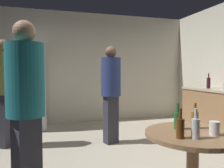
% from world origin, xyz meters
% --- Properties ---
extents(ground_plane, '(5.20, 5.20, 0.10)m').
position_xyz_m(ground_plane, '(0.00, 0.00, -0.05)').
color(ground_plane, '#B2A893').
extents(wall_back, '(5.32, 0.06, 2.70)m').
position_xyz_m(wall_back, '(0.00, 2.63, 1.35)').
color(wall_back, beige).
rests_on(wall_back, ground_plane).
extents(refrigerator, '(0.70, 0.68, 1.80)m').
position_xyz_m(refrigerator, '(-1.36, 2.20, 0.90)').
color(refrigerator, silver).
rests_on(refrigerator, ground_plane).
extents(kitchen_counter, '(0.64, 1.89, 0.90)m').
position_xyz_m(kitchen_counter, '(2.28, 0.55, 0.45)').
color(kitchen_counter, olive).
rests_on(kitchen_counter, ground_plane).
extents(wine_bottle_on_counter, '(0.08, 0.08, 0.31)m').
position_xyz_m(wine_bottle_on_counter, '(2.22, 0.92, 1.02)').
color(wine_bottle_on_counter, '#3F141E').
rests_on(wine_bottle_on_counter, kitchen_counter).
extents(foreground_table, '(0.80, 0.80, 0.73)m').
position_xyz_m(foreground_table, '(0.17, -1.38, 0.63)').
color(foreground_table, olive).
rests_on(foreground_table, ground_plane).
extents(beer_bottle_amber, '(0.06, 0.06, 0.23)m').
position_xyz_m(beer_bottle_amber, '(0.26, -1.27, 0.82)').
color(beer_bottle_amber, '#8C5919').
rests_on(beer_bottle_amber, foreground_table).
extents(beer_bottle_brown, '(0.06, 0.06, 0.23)m').
position_xyz_m(beer_bottle_brown, '(-0.04, -1.49, 0.82)').
color(beer_bottle_brown, '#593314').
rests_on(beer_bottle_brown, foreground_table).
extents(beer_bottle_green, '(0.06, 0.06, 0.23)m').
position_xyz_m(beer_bottle_green, '(0.10, -1.25, 0.82)').
color(beer_bottle_green, '#26662D').
rests_on(beer_bottle_green, foreground_table).
extents(beer_bottle_clear, '(0.06, 0.06, 0.23)m').
position_xyz_m(beer_bottle_clear, '(0.07, -1.53, 0.82)').
color(beer_bottle_clear, silver).
rests_on(beer_bottle_clear, foreground_table).
extents(plastic_cup_white, '(0.08, 0.08, 0.11)m').
position_xyz_m(plastic_cup_white, '(0.28, -1.49, 0.79)').
color(plastic_cup_white, white).
rests_on(plastic_cup_white, foreground_table).
extents(person_in_olive_shirt, '(0.46, 0.46, 1.77)m').
position_xyz_m(person_in_olive_shirt, '(-1.67, 1.04, 1.04)').
color(person_in_olive_shirt, '#2D2D38').
rests_on(person_in_olive_shirt, ground_plane).
extents(person_in_navy_shirt, '(0.42, 0.42, 1.68)m').
position_xyz_m(person_in_navy_shirt, '(0.06, 0.75, 0.98)').
color(person_in_navy_shirt, '#2D2D38').
rests_on(person_in_navy_shirt, ground_plane).
extents(person_in_teal_shirt, '(0.47, 0.47, 1.70)m').
position_xyz_m(person_in_teal_shirt, '(-1.19, -0.80, 0.99)').
color(person_in_teal_shirt, '#2D2D38').
rests_on(person_in_teal_shirt, ground_plane).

